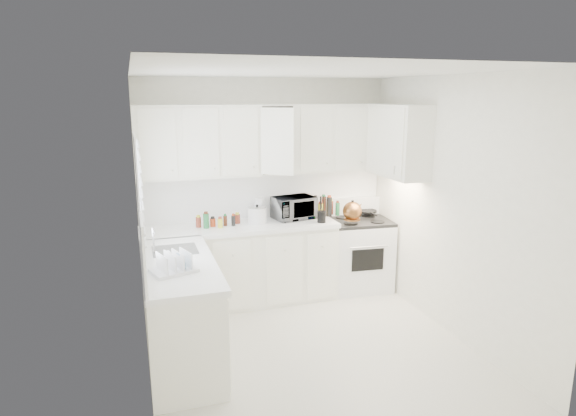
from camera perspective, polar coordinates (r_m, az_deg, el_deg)
name	(u,v)px	position (r m, az deg, el deg)	size (l,w,h in m)	color
floor	(310,349)	(5.00, 2.54, -15.87)	(3.20, 3.20, 0.00)	silver
ceiling	(313,71)	(4.39, 2.89, 15.42)	(3.20, 3.20, 0.00)	white
wall_back	(265,188)	(6.01, -2.61, 2.29)	(3.00, 3.00, 0.00)	white
wall_front	(402,280)	(3.14, 13.01, -8.08)	(3.00, 3.00, 0.00)	white
wall_left	(140,233)	(4.25, -16.63, -2.73)	(3.20, 3.20, 0.00)	white
wall_right	(452,208)	(5.22, 18.32, 0.02)	(3.20, 3.20, 0.00)	white
window_blinds	(140,195)	(4.54, -16.70, 1.48)	(0.06, 0.96, 1.06)	white
lower_cabinets_back	(241,266)	(5.86, -5.46, -6.65)	(2.22, 0.60, 0.90)	white
lower_cabinets_left	(180,314)	(4.74, -12.33, -11.78)	(0.60, 1.60, 0.90)	white
countertop_back	(240,227)	(5.71, -5.54, -2.18)	(2.24, 0.64, 0.05)	white
countertop_left	(179,264)	(4.57, -12.49, -6.34)	(0.64, 1.62, 0.05)	white
backsplash_back	(266,194)	(6.02, -2.58, 1.57)	(2.98, 0.02, 0.55)	white
backsplash_left	(141,235)	(4.46, -16.51, -2.98)	(0.02, 1.60, 0.55)	white
upper_cabinets_back	(269,174)	(5.82, -2.21, 3.94)	(3.00, 0.33, 0.80)	white
upper_cabinets_right	(397,176)	(5.77, 12.38, 3.58)	(0.33, 0.90, 0.80)	white
sink	(174,238)	(4.86, -12.97, -3.41)	(0.42, 0.38, 0.30)	gray
stove	(359,245)	(6.28, 8.16, -4.22)	(0.74, 0.61, 1.14)	white
tea_kettle	(352,210)	(5.94, 7.42, -0.20)	(0.28, 0.24, 0.26)	brown
frying_pan	(367,211)	(6.39, 9.10, -0.29)	(0.24, 0.41, 0.04)	black
microwave	(294,205)	(5.93, 0.67, 0.31)	(0.48, 0.27, 0.33)	gray
rice_cooker	(257,214)	(5.75, -3.57, -0.67)	(0.22, 0.22, 0.22)	white
paper_towel	(259,209)	(5.88, -3.31, -0.10)	(0.12, 0.12, 0.27)	white
utensil_crock	(322,209)	(5.76, 3.90, -0.11)	(0.11, 0.11, 0.32)	black
dish_rack	(173,261)	(4.28, -13.08, -5.95)	(0.36, 0.27, 0.20)	white
spice_left_0	(198,220)	(5.74, -10.33, -1.33)	(0.06, 0.06, 0.13)	brown
spice_left_1	(206,221)	(5.66, -9.46, -1.49)	(0.06, 0.06, 0.13)	#25713B
spice_left_2	(211,219)	(5.76, -8.85, -1.23)	(0.06, 0.06, 0.13)	#B93B18
spice_left_3	(219,220)	(5.68, -7.96, -1.38)	(0.06, 0.06, 0.13)	yellow
spice_left_4	(224,218)	(5.78, -7.38, -1.12)	(0.06, 0.06, 0.13)	#5C2C1A
spice_left_5	(232,219)	(5.71, -6.48, -1.28)	(0.06, 0.06, 0.13)	black
spice_left_6	(237,217)	(5.81, -5.93, -1.01)	(0.06, 0.06, 0.13)	brown
sauce_right_0	(314,208)	(6.11, 3.01, 0.02)	(0.06, 0.06, 0.19)	#B93B18
sauce_right_1	(320,209)	(6.07, 3.70, -0.07)	(0.06, 0.06, 0.19)	yellow
sauce_right_2	(322,207)	(6.15, 3.97, 0.09)	(0.06, 0.06, 0.19)	#5C2C1A
sauce_right_3	(328,208)	(6.11, 4.66, 0.00)	(0.06, 0.06, 0.19)	black
sauce_right_4	(331,207)	(6.19, 4.92, 0.15)	(0.06, 0.06, 0.19)	brown
sauce_right_5	(337,207)	(6.15, 5.61, 0.07)	(0.06, 0.06, 0.19)	#25713B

